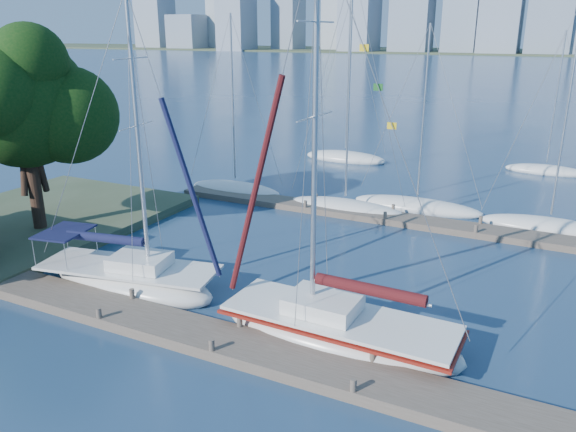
% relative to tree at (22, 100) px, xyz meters
% --- Properties ---
extents(ground, '(700.00, 700.00, 0.00)m').
position_rel_tree_xyz_m(ground, '(15.02, -5.10, -7.28)').
color(ground, '#182D4D').
rests_on(ground, ground).
extents(near_dock, '(26.00, 2.00, 0.40)m').
position_rel_tree_xyz_m(near_dock, '(15.02, -5.10, -7.08)').
color(near_dock, '#4E4539').
rests_on(near_dock, ground).
extents(far_dock, '(30.00, 1.80, 0.36)m').
position_rel_tree_xyz_m(far_dock, '(17.02, 10.90, -7.10)').
color(far_dock, '#4E4539').
rests_on(far_dock, ground).
extents(far_shore, '(800.00, 100.00, 1.50)m').
position_rel_tree_xyz_m(far_shore, '(15.02, 314.90, -7.28)').
color(far_shore, '#38472D').
rests_on(far_shore, ground).
extents(tree, '(8.66, 7.87, 10.99)m').
position_rel_tree_xyz_m(tree, '(0.00, 0.00, 0.00)').
color(tree, black).
rests_on(tree, ground).
extents(sailboat_navy, '(8.75, 4.27, 12.58)m').
position_rel_tree_xyz_m(sailboat_navy, '(8.63, -2.79, -6.31)').
color(sailboat_navy, white).
rests_on(sailboat_navy, ground).
extents(sailboat_maroon, '(8.96, 3.10, 14.19)m').
position_rel_tree_xyz_m(sailboat_maroon, '(18.34, -2.98, -6.20)').
color(sailboat_maroon, white).
rests_on(sailboat_maroon, ground).
extents(bg_boat_0, '(6.99, 3.15, 12.00)m').
position_rel_tree_xyz_m(bg_boat_0, '(4.84, 12.05, -7.01)').
color(bg_boat_0, white).
rests_on(bg_boat_0, ground).
extents(bg_boat_1, '(7.64, 2.55, 14.26)m').
position_rel_tree_xyz_m(bg_boat_1, '(13.05, 11.54, -7.01)').
color(bg_boat_1, white).
rests_on(bg_boat_1, ground).
extents(bg_boat_2, '(8.30, 3.66, 11.32)m').
position_rel_tree_xyz_m(bg_boat_2, '(16.93, 13.82, -7.04)').
color(bg_boat_2, white).
rests_on(bg_boat_2, ground).
extents(bg_boat_3, '(7.57, 3.34, 12.60)m').
position_rel_tree_xyz_m(bg_boat_3, '(24.49, 13.22, -7.03)').
color(bg_boat_3, white).
rests_on(bg_boat_3, ground).
extents(bg_boat_6, '(7.31, 2.92, 13.27)m').
position_rel_tree_xyz_m(bg_boat_6, '(7.94, 24.96, -6.99)').
color(bg_boat_6, white).
rests_on(bg_boat_6, ground).
extents(bg_boat_7, '(6.17, 2.65, 10.92)m').
position_rel_tree_xyz_m(bg_boat_7, '(23.57, 27.71, -7.05)').
color(bg_boat_7, white).
rests_on(bg_boat_7, ground).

